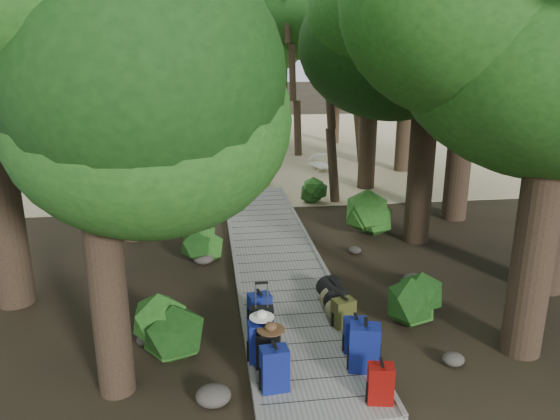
{
  "coord_description": "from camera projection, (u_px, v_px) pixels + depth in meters",
  "views": [
    {
      "loc": [
        -1.51,
        -10.79,
        4.84
      ],
      "look_at": [
        0.19,
        1.58,
        1.0
      ],
      "focal_mm": 35.0,
      "sensor_mm": 36.0,
      "label": 1
    }
  ],
  "objects": [
    {
      "name": "backpack_right_b",
      "position": [
        365.0,
        345.0,
        8.12
      ],
      "size": [
        0.52,
        0.43,
        0.81
      ],
      "primitive_type": null,
      "rotation": [
        0.0,
        0.0,
        -0.27
      ],
      "color": "navy",
      "rests_on": "boardwalk"
    },
    {
      "name": "suitcase_on_boardwalk",
      "position": [
        262.0,
        324.0,
        8.94
      ],
      "size": [
        0.4,
        0.24,
        0.6
      ],
      "primitive_type": null,
      "rotation": [
        0.0,
        0.0,
        -0.07
      ],
      "color": "black",
      "rests_on": "boardwalk"
    },
    {
      "name": "backpack_left_b",
      "position": [
        268.0,
        348.0,
        8.21
      ],
      "size": [
        0.4,
        0.32,
        0.65
      ],
      "primitive_type": null,
      "rotation": [
        0.0,
        0.0,
        -0.21
      ],
      "color": "black",
      "rests_on": "boardwalk"
    },
    {
      "name": "shrub_right_c",
      "position": [
        314.0,
        191.0,
        17.01
      ],
      "size": [
        0.9,
        0.9,
        0.81
      ],
      "primitive_type": null,
      "color": "#1E4D17",
      "rests_on": "ground"
    },
    {
      "name": "rock_left_d",
      "position": [
        188.0,
        236.0,
        14.05
      ],
      "size": [
        0.28,
        0.25,
        0.15
      ],
      "primitive_type": null,
      "color": "#4C473F",
      "rests_on": "ground"
    },
    {
      "name": "hat_white",
      "position": [
        262.0,
        314.0,
        8.24
      ],
      "size": [
        0.38,
        0.38,
        0.13
      ],
      "primitive_type": null,
      "color": "silver",
      "rests_on": "backpack_left_c"
    },
    {
      "name": "tree_back_a",
      "position": [
        202.0,
        59.0,
        23.98
      ],
      "size": [
        4.79,
        4.79,
        8.28
      ],
      "primitive_type": null,
      "color": "black",
      "rests_on": "ground"
    },
    {
      "name": "duffel_right_khaki",
      "position": [
        335.0,
        302.0,
        9.96
      ],
      "size": [
        0.5,
        0.63,
        0.36
      ],
      "primitive_type": null,
      "rotation": [
        0.0,
        0.0,
        0.29
      ],
      "color": "olive",
      "rests_on": "boardwalk"
    },
    {
      "name": "shrub_right_b",
      "position": [
        369.0,
        216.0,
        14.11
      ],
      "size": [
        1.22,
        1.22,
        1.1
      ],
      "primitive_type": null,
      "color": "#1E4D17",
      "rests_on": "ground"
    },
    {
      "name": "shrub_left_c",
      "position": [
        175.0,
        196.0,
        15.82
      ],
      "size": [
        1.28,
        1.28,
        1.15
      ],
      "primitive_type": null,
      "color": "#1E4D17",
      "rests_on": "ground"
    },
    {
      "name": "backpack_left_c",
      "position": [
        261.0,
        340.0,
        8.34
      ],
      "size": [
        0.4,
        0.29,
        0.74
      ],
      "primitive_type": null,
      "rotation": [
        0.0,
        0.0,
        0.02
      ],
      "color": "navy",
      "rests_on": "boardwalk"
    },
    {
      "name": "tree_right_e",
      "position": [
        371.0,
        64.0,
        17.72
      ],
      "size": [
        4.65,
        4.65,
        8.37
      ],
      "primitive_type": null,
      "color": "black",
      "rests_on": "ground"
    },
    {
      "name": "tree_left_c",
      "position": [
        122.0,
        88.0,
        12.92
      ],
      "size": [
        4.38,
        4.38,
        7.61
      ],
      "primitive_type": null,
      "color": "black",
      "rests_on": "ground"
    },
    {
      "name": "sand_beach",
      "position": [
        236.0,
        144.0,
        26.98
      ],
      "size": [
        40.0,
        22.0,
        0.02
      ],
      "primitive_type": "cube",
      "color": "tan",
      "rests_on": "ground"
    },
    {
      "name": "backpack_right_c",
      "position": [
        355.0,
        333.0,
        8.65
      ],
      "size": [
        0.39,
        0.29,
        0.62
      ],
      "primitive_type": null,
      "rotation": [
        0.0,
        0.0,
        -0.11
      ],
      "color": "navy",
      "rests_on": "boardwalk"
    },
    {
      "name": "tree_right_f",
      "position": [
        409.0,
        56.0,
        20.22
      ],
      "size": [
        4.88,
        4.88,
        8.71
      ],
      "primitive_type": null,
      "color": "black",
      "rests_on": "ground"
    },
    {
      "name": "tree_right_d",
      "position": [
        470.0,
        41.0,
        14.28
      ],
      "size": [
        5.33,
        5.33,
        9.77
      ],
      "primitive_type": null,
      "color": "black",
      "rests_on": "ground"
    },
    {
      "name": "shrub_left_b",
      "position": [
        201.0,
        245.0,
        12.48
      ],
      "size": [
        0.89,
        0.89,
        0.81
      ],
      "primitive_type": null,
      "color": "#1E4D17",
      "rests_on": "ground"
    },
    {
      "name": "shrub_right_a",
      "position": [
        409.0,
        300.0,
        9.63
      ],
      "size": [
        1.07,
        1.07,
        0.97
      ],
      "primitive_type": null,
      "color": "#1E4D17",
      "rests_on": "ground"
    },
    {
      "name": "rock_left_a",
      "position": [
        213.0,
        396.0,
        7.59
      ],
      "size": [
        0.5,
        0.45,
        0.28
      ],
      "primitive_type": null,
      "color": "#4C473F",
      "rests_on": "ground"
    },
    {
      "name": "tree_back_c",
      "position": [
        335.0,
        61.0,
        26.32
      ],
      "size": [
        4.43,
        4.43,
        7.97
      ],
      "primitive_type": null,
      "color": "black",
      "rests_on": "ground"
    },
    {
      "name": "backpack_right_d",
      "position": [
        343.0,
        311.0,
        9.42
      ],
      "size": [
        0.42,
        0.35,
        0.56
      ],
      "primitive_type": null,
      "rotation": [
        0.0,
        0.0,
        0.28
      ],
      "color": "#3F4118",
      "rests_on": "boardwalk"
    },
    {
      "name": "boardwalk",
      "position": [
        275.0,
        256.0,
        12.76
      ],
      "size": [
        2.0,
        12.0,
        0.12
      ],
      "primitive_type": "cube",
      "color": "gray",
      "rests_on": "ground"
    },
    {
      "name": "rock_right_a",
      "position": [
        453.0,
        359.0,
        8.53
      ],
      "size": [
        0.35,
        0.32,
        0.19
      ],
      "primitive_type": null,
      "color": "#4C473F",
      "rests_on": "ground"
    },
    {
      "name": "palm_left_a",
      "position": [
        110.0,
        79.0,
        15.93
      ],
      "size": [
        4.79,
        4.79,
        7.62
      ],
      "primitive_type": null,
      "color": "#163E11",
      "rests_on": "ground"
    },
    {
      "name": "rock_left_c",
      "position": [
        204.0,
        258.0,
        12.43
      ],
      "size": [
        0.47,
        0.43,
        0.26
      ],
      "primitive_type": null,
      "color": "#4C473F",
      "rests_on": "ground"
    },
    {
      "name": "sun_lounger",
      "position": [
        321.0,
        163.0,
        21.52
      ],
      "size": [
        0.97,
        1.81,
        0.56
      ],
      "primitive_type": null,
      "rotation": [
        0.0,
        0.0,
        0.25
      ],
      "color": "silver",
      "rests_on": "sand_beach"
    },
    {
      "name": "ground",
      "position": [
        281.0,
        276.0,
        11.83
      ],
      "size": [
        120.0,
        120.0,
        0.0
      ],
      "primitive_type": "plane",
      "color": "black",
      "rests_on": "ground"
    },
    {
      "name": "backpack_right_a",
      "position": [
        381.0,
        382.0,
        7.41
      ],
      "size": [
        0.39,
        0.31,
        0.62
      ],
      "primitive_type": null,
      "rotation": [
        0.0,
        0.0,
        -0.19
      ],
      "color": "#850C00",
      "rests_on": "boardwalk"
    },
    {
      "name": "rock_right_c",
      "position": [
        355.0,
        250.0,
        13.04
      ],
      "size": [
        0.31,
        0.28,
        0.17
      ],
      "primitive_type": null,
      "color": "#4C473F",
      "rests_on": "ground"
    },
    {
      "name": "tree_right_a",
      "position": [
        560.0,
        70.0,
        7.63
      ],
      "size": [
        5.37,
        5.37,
        8.95
      ],
      "primitive_type": null,
      "color": "black",
      "rests_on": "ground"
    },
    {
      "name": "tree_left_a",
      "position": [
        93.0,
        140.0,
        6.86
      ],
      "size": [
        4.4,
        4.4,
        7.33
      ],
      "primitive_type": null,
      "color": "black",
      "rests_on": "ground"
    },
    {
      "name": "duffel_right_black",
      "position": [
        333.0,
        293.0,
        10.25
      ],
      "size": [
        0.53,
        0.74,
        0.43
      ],
      "primitive_type": null,
      "rotation": [
        0.0,
        0.0,
        0.16
      ],
      "color": "black",
      "rests_on": "boardwalk"
    },
    {
      "name": "tree_right_c",
      "position": [
        430.0,
        55.0,
        12.6
      ],
      "size": [
        5.27,
        5.27,
        9.12
      ],
      "primitive_type": null,
      "color": "black",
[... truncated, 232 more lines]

